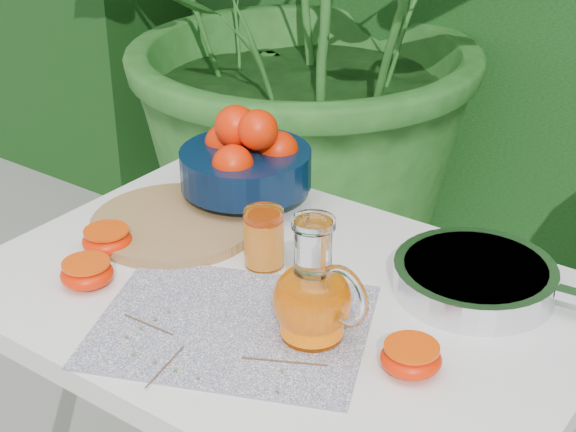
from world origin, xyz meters
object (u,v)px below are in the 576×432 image
Objects in this scene: fruit_bowl at (246,160)px; saute_pan at (477,277)px; cutting_board at (175,224)px; white_table at (281,331)px; juice_pitcher at (313,297)px.

saute_pan is at bearing -4.35° from fruit_bowl.
saute_pan is (0.55, 0.13, 0.02)m from cutting_board.
white_table is at bearing -144.66° from saute_pan.
fruit_bowl is (-0.25, 0.22, 0.17)m from white_table.
juice_pitcher is 0.41× the size of saute_pan.
juice_pitcher is at bearing -33.63° from white_table.
saute_pan reaches higher than white_table.
fruit_bowl is at bearing 75.62° from cutting_board.
white_table is 0.31m from cutting_board.
white_table is 0.21m from juice_pitcher.
fruit_bowl reaches higher than white_table.
fruit_bowl reaches higher than saute_pan.
juice_pitcher is (0.41, -0.14, 0.06)m from cutting_board.
fruit_bowl is at bearing 137.72° from white_table.
fruit_bowl is 0.66× the size of saute_pan.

